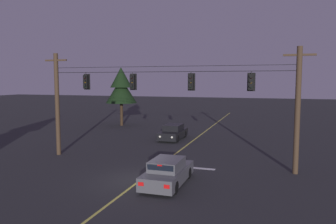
{
  "coord_description": "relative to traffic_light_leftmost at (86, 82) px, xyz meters",
  "views": [
    {
      "loc": [
        6.86,
        -16.23,
        5.52
      ],
      "look_at": [
        0.0,
        5.16,
        3.35
      ],
      "focal_mm": 34.91,
      "sensor_mm": 36.0,
      "label": 1
    }
  ],
  "objects": [
    {
      "name": "car_oncoming_lead",
      "position": [
        3.83,
        8.76,
        -4.79
      ],
      "size": [
        1.8,
        4.42,
        1.39
      ],
      "color": "black",
      "rests_on": "ground"
    },
    {
      "name": "traffic_light_centre",
      "position": [
        7.67,
        0.0,
        0.0
      ],
      "size": [
        0.48,
        0.41,
        1.22
      ],
      "color": "black"
    },
    {
      "name": "ground_plane",
      "position": [
        5.81,
        -4.14,
        -5.44
      ],
      "size": [
        180.0,
        180.0,
        0.0
      ],
      "primitive_type": "plane",
      "color": "#28282B"
    },
    {
      "name": "car_waiting_near_lane",
      "position": [
        7.46,
        -4.22,
        -4.79
      ],
      "size": [
        1.8,
        4.33,
        1.39
      ],
      "color": "#4C4C51",
      "rests_on": "ground"
    },
    {
      "name": "tree_verge_far",
      "position": [
        -4.94,
        15.85,
        -0.7
      ],
      "size": [
        3.77,
        3.77,
        7.14
      ],
      "color": "#332316",
      "rests_on": "ground"
    },
    {
      "name": "traffic_light_leftmost",
      "position": [
        0.0,
        0.0,
        0.0
      ],
      "size": [
        0.48,
        0.41,
        1.22
      ],
      "color": "black"
    },
    {
      "name": "traffic_light_left_inner",
      "position": [
        3.61,
        0.0,
        0.0
      ],
      "size": [
        0.48,
        0.41,
        1.22
      ],
      "color": "black"
    },
    {
      "name": "signal_span_assembly",
      "position": [
        5.81,
        0.02,
        -1.54
      ],
      "size": [
        18.36,
        0.32,
        7.49
      ],
      "color": "#423021",
      "rests_on": "ground"
    },
    {
      "name": "stop_bar_paint",
      "position": [
        7.71,
        -0.58,
        -5.43
      ],
      "size": [
        3.4,
        0.36,
        0.01
      ],
      "primitive_type": "cube",
      "color": "silver",
      "rests_on": "ground"
    },
    {
      "name": "lane_centre_stripe",
      "position": [
        5.81,
        6.02,
        -5.43
      ],
      "size": [
        0.14,
        60.0,
        0.01
      ],
      "primitive_type": "cube",
      "color": "#D1C64C",
      "rests_on": "ground"
    },
    {
      "name": "traffic_light_right_inner",
      "position": [
        11.41,
        0.0,
        0.0
      ],
      "size": [
        0.48,
        0.41,
        1.22
      ],
      "color": "black"
    }
  ]
}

